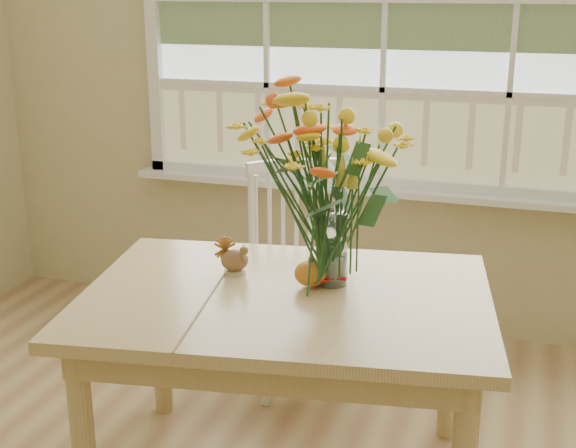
% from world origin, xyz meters
% --- Properties ---
extents(wall_back, '(4.00, 0.02, 2.70)m').
position_xyz_m(wall_back, '(0.00, 2.25, 1.35)').
color(wall_back, tan).
rests_on(wall_back, floor).
extents(window, '(2.42, 0.12, 1.74)m').
position_xyz_m(window, '(0.00, 2.21, 1.53)').
color(window, silver).
rests_on(window, wall_back).
extents(dining_table, '(1.39, 1.09, 0.68)m').
position_xyz_m(dining_table, '(-0.03, 0.90, 0.59)').
color(dining_table, tan).
rests_on(dining_table, floor).
extents(windsor_chair, '(0.56, 0.55, 0.90)m').
position_xyz_m(windsor_chair, '(-0.20, 1.62, 0.51)').
color(windsor_chair, white).
rests_on(windsor_chair, floor).
extents(flower_vase, '(0.49, 0.49, 0.58)m').
position_xyz_m(flower_vase, '(0.09, 1.02, 1.03)').
color(flower_vase, white).
rests_on(flower_vase, dining_table).
extents(pumpkin, '(0.10, 0.10, 0.08)m').
position_xyz_m(pumpkin, '(0.03, 0.97, 0.72)').
color(pumpkin, '#CF6218').
rests_on(pumpkin, dining_table).
extents(turkey_figurine, '(0.11, 0.10, 0.12)m').
position_xyz_m(turkey_figurine, '(-0.24, 1.01, 0.73)').
color(turkey_figurine, '#CCB78C').
rests_on(turkey_figurine, dining_table).
extents(dark_gourd, '(0.13, 0.09, 0.07)m').
position_xyz_m(dark_gourd, '(0.05, 1.00, 0.71)').
color(dark_gourd, '#38160F').
rests_on(dark_gourd, dining_table).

